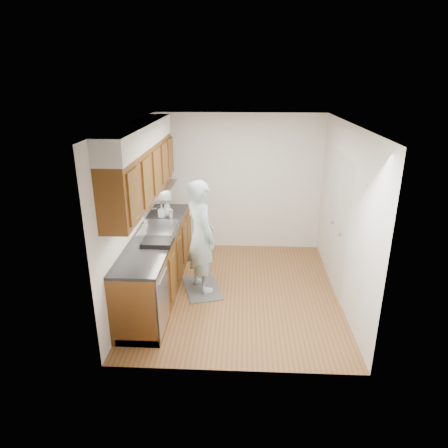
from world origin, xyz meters
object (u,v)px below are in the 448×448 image
at_px(soap_bottle_a, 167,208).
at_px(soap_bottle_b, 162,211).
at_px(person, 201,229).
at_px(dish_rack, 158,242).
at_px(steel_can, 171,215).
at_px(soap_bottle_c, 169,210).

distance_m(soap_bottle_a, soap_bottle_b, 0.11).
bearing_deg(person, dish_rack, 99.02).
distance_m(soap_bottle_b, steel_can, 0.19).
bearing_deg(soap_bottle_b, soap_bottle_c, 35.01).
xyz_separation_m(soap_bottle_c, steel_can, (0.05, -0.16, -0.02)).
xyz_separation_m(person, dish_rack, (-0.54, -0.49, -0.01)).
height_order(person, soap_bottle_c, person).
relative_size(soap_bottle_a, soap_bottle_b, 1.26).
bearing_deg(person, steel_can, 11.29).
distance_m(soap_bottle_a, steel_can, 0.20).
distance_m(soap_bottle_b, soap_bottle_c, 0.13).
bearing_deg(soap_bottle_a, person, -48.45).
distance_m(person, soap_bottle_a, 0.95).
bearing_deg(dish_rack, person, 43.05).
bearing_deg(soap_bottle_c, soap_bottle_b, -144.99).
height_order(person, soap_bottle_b, person).
xyz_separation_m(soap_bottle_a, dish_rack, (0.09, -1.20, -0.10)).
distance_m(soap_bottle_c, steel_can, 0.17).
height_order(person, steel_can, person).
distance_m(person, soap_bottle_b, 0.94).
xyz_separation_m(person, soap_bottle_a, (-0.63, 0.71, 0.09)).
relative_size(person, dish_rack, 4.79).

